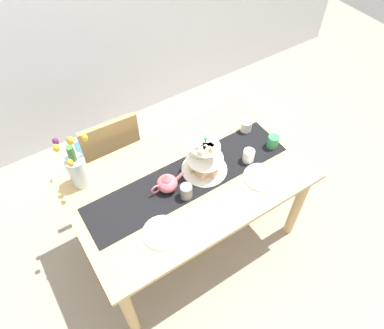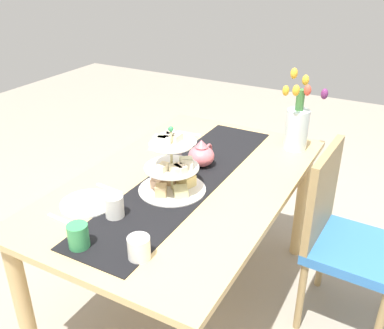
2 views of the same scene
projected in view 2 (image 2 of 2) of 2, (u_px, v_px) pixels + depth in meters
ground_plane at (186, 300)px, 2.36m from camera, size 8.00×8.00×0.00m
dining_table at (186, 199)px, 2.07m from camera, size 1.52×0.94×0.75m
chair_left at (342, 234)px, 2.05m from camera, size 0.44×0.44×0.91m
table_runner at (185, 179)px, 2.02m from camera, size 1.39×0.33×0.00m
tiered_cake_stand at (173, 171)px, 1.89m from camera, size 0.30×0.30×0.30m
teapot at (201, 155)px, 2.12m from camera, size 0.24×0.13×0.14m
tulip_vase at (297, 123)px, 2.27m from camera, size 0.20×0.23×0.44m
cream_jug at (139, 248)px, 1.49m from camera, size 0.08×0.08×0.08m
dinner_plate_left at (176, 142)px, 2.40m from camera, size 0.23×0.23×0.01m
fork_left at (189, 134)px, 2.52m from camera, size 0.03×0.15×0.01m
knife_left at (162, 152)px, 2.29m from camera, size 0.02×0.17×0.01m
dinner_plate_right at (88, 203)px, 1.82m from camera, size 0.23×0.23×0.01m
fork_right at (109, 189)px, 1.94m from camera, size 0.03×0.15×0.01m
knife_right at (63, 221)px, 1.71m from camera, size 0.03×0.17×0.01m
mug_grey at (174, 157)px, 2.12m from camera, size 0.08×0.08×0.09m
mug_white_text at (114, 207)px, 1.72m from camera, size 0.08×0.08×0.09m
mug_orange at (78, 236)px, 1.54m from camera, size 0.08×0.08×0.09m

